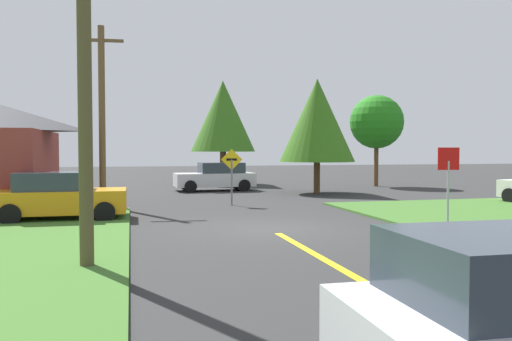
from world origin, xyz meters
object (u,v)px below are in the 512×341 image
oak_tree_left (317,120)px  car_approaching_junction (216,177)px  utility_pole_near (84,55)px  oak_tree_right (223,116)px  stop_sign (448,172)px  direction_sign (232,170)px  parked_car_near_building (60,196)px  utility_pole_mid (102,113)px  pine_tree_center (377,122)px

oak_tree_left → car_approaching_junction: bearing=147.6°
car_approaching_junction → utility_pole_near: 19.88m
car_approaching_junction → oak_tree_right: size_ratio=0.65×
stop_sign → direction_sign: (-5.22, 7.62, -0.20)m
parked_car_near_building → utility_pole_mid: 5.23m
stop_sign → utility_pole_mid: (-10.51, 8.46, 2.19)m
oak_tree_left → utility_pole_near: bearing=-124.4°
utility_pole_near → oak_tree_left: bearing=55.6°
stop_sign → oak_tree_left: 12.63m
direction_sign → oak_tree_right: oak_tree_right is taller
stop_sign → oak_tree_right: (-3.22, 20.95, 2.96)m
utility_pole_near → direction_sign: size_ratio=3.38×
direction_sign → pine_tree_center: (11.28, 9.02, 2.66)m
oak_tree_left → pine_tree_center: size_ratio=1.05×
oak_tree_right → utility_pole_mid: bearing=-120.3°
stop_sign → parked_car_near_building: size_ratio=0.58×
parked_car_near_building → utility_pole_mid: utility_pole_mid is taller
pine_tree_center → oak_tree_right: size_ratio=0.83×
stop_sign → direction_sign: stop_sign is taller
car_approaching_junction → parked_car_near_building: same height
car_approaching_junction → oak_tree_left: (4.99, -3.17, 3.14)m
utility_pole_mid → oak_tree_left: utility_pole_mid is taller
parked_car_near_building → pine_tree_center: 21.82m
utility_pole_mid → oak_tree_right: bearing=59.7°
stop_sign → parked_car_near_building: bearing=-14.1°
oak_tree_left → oak_tree_right: bearing=113.0°
oak_tree_left → direction_sign: bearing=-139.6°
direction_sign → car_approaching_junction: bearing=85.4°
pine_tree_center → car_approaching_junction: bearing=-174.4°
car_approaching_junction → oak_tree_right: bearing=-106.9°
direction_sign → oak_tree_left: 7.80m
stop_sign → car_approaching_junction: bearing=-67.1°
stop_sign → pine_tree_center: size_ratio=0.41×
parked_car_near_building → utility_pole_near: bearing=-78.6°
car_approaching_junction → utility_pole_near: utility_pole_near is taller
utility_pole_mid → oak_tree_right: 14.49m
car_approaching_junction → oak_tree_left: oak_tree_left is taller
car_approaching_junction → oak_tree_left: size_ratio=0.74×
car_approaching_junction → pine_tree_center: pine_tree_center is taller
oak_tree_left → utility_pole_mid: bearing=-160.1°
stop_sign → utility_pole_near: 11.01m
stop_sign → pine_tree_center: pine_tree_center is taller
oak_tree_right → pine_tree_center: bearing=-24.9°
utility_pole_mid → direction_sign: bearing=-9.1°
car_approaching_junction → oak_tree_right: oak_tree_right is taller
stop_sign → utility_pole_mid: 13.67m
utility_pole_near → oak_tree_right: 25.12m
utility_pole_near → car_approaching_junction: bearing=73.2°
parked_car_near_building → car_approaching_junction: bearing=58.1°
utility_pole_mid → oak_tree_left: (10.93, 3.95, 0.08)m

